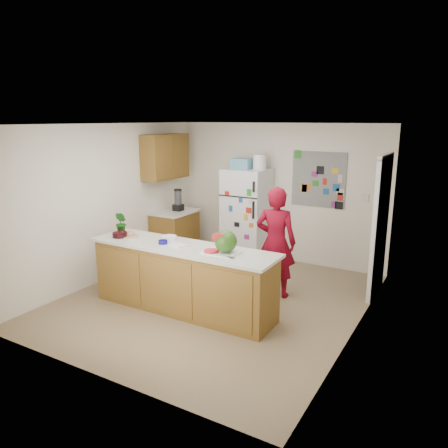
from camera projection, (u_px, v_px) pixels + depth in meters
The scene contains 26 objects.
floor at pixel (215, 300), 6.37m from camera, with size 4.00×4.50×0.02m, color brown.
wall_back at pixel (278, 193), 7.97m from camera, with size 4.00×0.02×2.50m, color beige.
wall_left at pixel (108, 203), 7.05m from camera, with size 0.02×4.50×2.50m, color beige.
wall_right at pixel (361, 235), 5.09m from camera, with size 0.02×4.50×2.50m, color beige.
ceiling at pixel (214, 123), 5.77m from camera, with size 4.00×4.50×0.02m, color white.
doorway at pixel (381, 228), 6.38m from camera, with size 0.03×0.85×2.04m, color black.
peninsula_base at pixel (183, 280), 5.94m from camera, with size 2.60×0.62×0.88m, color brown.
peninsula_top at pixel (182, 247), 5.83m from camera, with size 2.68×0.70×0.04m, color silver.
side_counter_base at pixel (175, 235), 8.22m from camera, with size 0.60×0.80×0.86m, color brown.
side_counter_top at pixel (174, 212), 8.11m from camera, with size 0.64×0.84×0.04m, color silver.
upper_cabinets at pixel (165, 157), 7.89m from camera, with size 0.35×1.00×0.80m, color brown.
refrigerator at pixel (247, 215), 7.96m from camera, with size 0.75×0.70×1.70m, color silver.
fridge_top_bin at pixel (242, 163), 7.79m from camera, with size 0.35×0.28×0.18m, color #5999B2.
photo_collage at pixel (319, 179), 7.52m from camera, with size 0.95×0.01×0.95m, color slate.
person at pixel (276, 242), 6.35m from camera, with size 0.60×0.39×1.64m, color maroon.
blender_appliance at pixel (178, 201), 8.09m from camera, with size 0.13×0.13×0.38m, color black.
cutting_board at pixel (221, 252), 5.51m from camera, with size 0.44×0.33×0.01m, color white.
watermelon at pixel (226, 241), 5.47m from camera, with size 0.28×0.28×0.28m, color #224F0C.
watermelon_slice at pixel (211, 251), 5.52m from camera, with size 0.19×0.19×0.02m, color red.
cherry_bowl at pixel (120, 235), 6.24m from camera, with size 0.21×0.21×0.07m, color black.
white_bowl at pixel (169, 238), 6.09m from camera, with size 0.21×0.21×0.06m, color silver.
cobalt_bowl at pixel (163, 242), 5.91m from camera, with size 0.12×0.12×0.05m, color #0F0C64.
plate at pixel (130, 236), 6.26m from camera, with size 0.24×0.24×0.02m, color beige.
paper_towel at pixel (179, 245), 5.81m from camera, with size 0.18×0.16×0.02m, color white.
keys at pixel (231, 258), 5.31m from camera, with size 0.10×0.04×0.01m, color slate.
potted_plant at pixel (121, 223), 6.37m from camera, with size 0.18×0.15×0.33m, color #19470E.
Camera 1 is at (3.08, -5.06, 2.58)m, focal length 35.00 mm.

